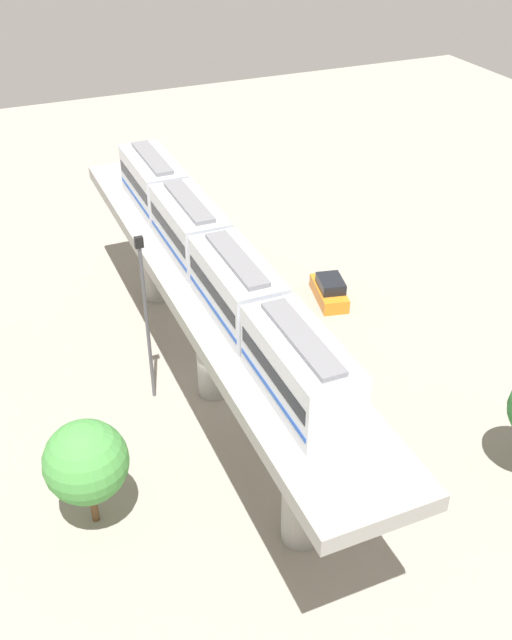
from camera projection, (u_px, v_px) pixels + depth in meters
The scene contains 7 objects.
ground_plane at pixel (214, 391), 43.19m from camera, with size 120.00×120.00×0.00m, color gray.
viaduct at pixel (211, 304), 39.76m from camera, with size 5.20×35.80×7.88m.
train at pixel (212, 256), 37.59m from camera, with size 2.64×27.45×3.24m.
parked_car_orange at pixel (329, 291), 51.25m from camera, with size 2.68×4.49×1.76m.
parked_car_blue at pixel (244, 266), 54.13m from camera, with size 2.30×4.39×1.76m.
tree_near_viaduct at pixel (86, 462), 33.00m from camera, with size 3.94×3.94×5.82m.
signal_post at pixel (146, 314), 39.65m from camera, with size 0.44×0.28×10.48m.
Camera 1 is at (10.94, 31.74, 27.61)m, focal length 40.77 mm.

